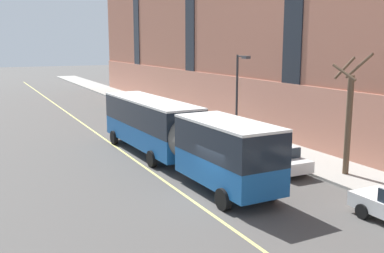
{
  "coord_description": "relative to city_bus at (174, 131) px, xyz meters",
  "views": [
    {
      "loc": [
        -10.0,
        -17.43,
        7.27
      ],
      "look_at": [
        2.91,
        8.85,
        1.8
      ],
      "focal_mm": 42.0,
      "sensor_mm": 36.0,
      "label": 1
    }
  ],
  "objects": [
    {
      "name": "ground_plane",
      "position": [
        -0.52,
        -6.47,
        -2.1
      ],
      "size": [
        260.0,
        260.0,
        0.0
      ],
      "primitive_type": "plane",
      "color": "#4C4947"
    },
    {
      "name": "sidewalk",
      "position": [
        7.99,
        -3.47,
        -2.03
      ],
      "size": [
        4.04,
        160.0,
        0.15
      ],
      "primitive_type": "cube",
      "color": "#9E9B93",
      "rests_on": "ground"
    },
    {
      "name": "city_bus",
      "position": [
        0.0,
        0.0,
        0.0
      ],
      "size": [
        3.46,
        18.05,
        3.62
      ],
      "color": "#19569E",
      "rests_on": "ground"
    },
    {
      "name": "parked_car_silver_0",
      "position": [
        4.78,
        2.66,
        -1.32
      ],
      "size": [
        1.95,
        4.24,
        1.56
      ],
      "color": "#B7B7BC",
      "rests_on": "ground"
    },
    {
      "name": "parked_car_white_2",
      "position": [
        4.89,
        -3.53,
        -1.32
      ],
      "size": [
        1.93,
        4.65,
        1.56
      ],
      "color": "silver",
      "rests_on": "ground"
    },
    {
      "name": "parked_car_green_4",
      "position": [
        4.65,
        23.93,
        -1.32
      ],
      "size": [
        2.14,
        4.83,
        1.56
      ],
      "color": "#23603D",
      "rests_on": "ground"
    },
    {
      "name": "parked_car_darkgray_5",
      "position": [
        4.81,
        14.77,
        -1.32
      ],
      "size": [
        2.09,
        4.58,
        1.56
      ],
      "color": "#4C4C51",
      "rests_on": "ground"
    },
    {
      "name": "street_tree_mid_block",
      "position": [
        7.66,
        -6.13,
        1.26
      ],
      "size": [
        1.86,
        1.82,
        6.62
      ],
      "color": "brown",
      "rests_on": "sidewalk"
    },
    {
      "name": "street_lamp",
      "position": [
        6.57,
        3.31,
        1.95
      ],
      "size": [
        0.36,
        1.48,
        6.29
      ],
      "color": "#2D2D30",
      "rests_on": "sidewalk"
    },
    {
      "name": "lane_centerline",
      "position": [
        -1.7,
        -3.47,
        -2.1
      ],
      "size": [
        0.16,
        140.0,
        0.01
      ],
      "primitive_type": "cube",
      "color": "#E0D66B",
      "rests_on": "ground"
    }
  ]
}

